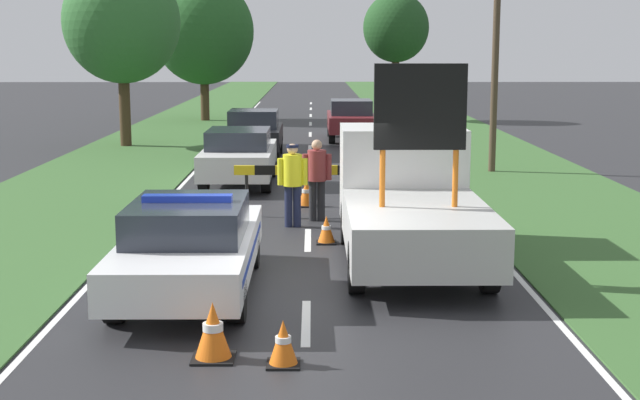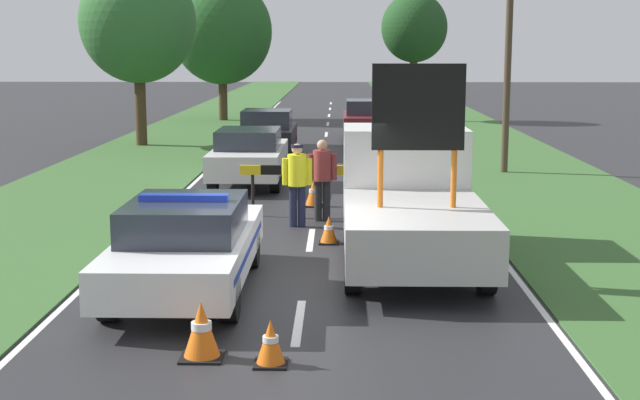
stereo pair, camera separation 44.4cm
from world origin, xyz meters
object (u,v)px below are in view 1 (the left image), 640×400
(traffic_cone_lane_edge, at_px, (204,227))
(roadside_tree_near_left, at_px, (122,22))
(traffic_cone_centre_front, at_px, (213,331))
(queued_car_sedan_black, at_px, (254,133))
(queued_car_wagon_maroon, at_px, (351,119))
(pedestrian_civilian, at_px, (317,173))
(roadside_tree_mid_left, at_px, (203,32))
(utility_pole, at_px, (497,17))
(police_officer, at_px, (293,178))
(police_car, at_px, (190,245))
(traffic_cone_behind_barrier, at_px, (283,343))
(road_barrier, at_px, (296,174))
(traffic_cone_near_police, at_px, (326,230))
(work_truck, at_px, (409,199))
(traffic_cone_near_truck, at_px, (307,193))
(roadside_tree_near_right, at_px, (396,28))
(queued_car_van_white, at_px, (239,156))

(traffic_cone_lane_edge, xyz_separation_m, roadside_tree_near_left, (-4.87, 16.63, 4.17))
(traffic_cone_centre_front, distance_m, traffic_cone_lane_edge, 6.23)
(queued_car_sedan_black, bearing_deg, queued_car_wagon_maroon, -121.64)
(pedestrian_civilian, xyz_separation_m, roadside_tree_mid_left, (-5.42, 25.71, 3.35))
(utility_pole, bearing_deg, queued_car_sedan_black, 153.83)
(queued_car_sedan_black, bearing_deg, roadside_tree_near_left, -34.54)
(queued_car_sedan_black, bearing_deg, police_officer, 97.57)
(police_car, height_order, queued_car_sedan_black, queued_car_sedan_black)
(police_officer, relative_size, traffic_cone_behind_barrier, 3.14)
(police_officer, relative_size, utility_pole, 0.20)
(traffic_cone_lane_edge, distance_m, utility_pole, 12.81)
(pedestrian_civilian, bearing_deg, road_barrier, 155.38)
(queued_car_wagon_maroon, bearing_deg, traffic_cone_near_police, 86.15)
(police_car, bearing_deg, traffic_cone_lane_edge, 89.91)
(road_barrier, xyz_separation_m, traffic_cone_near_police, (0.61, -2.72, -0.66))
(work_truck, relative_size, traffic_cone_centre_front, 7.68)
(police_car, relative_size, traffic_cone_behind_barrier, 9.04)
(traffic_cone_near_truck, bearing_deg, pedestrian_civilian, -82.49)
(road_barrier, bearing_deg, traffic_cone_near_truck, 80.79)
(queued_car_wagon_maroon, bearing_deg, work_truck, 90.40)
(traffic_cone_centre_front, bearing_deg, pedestrian_civilian, 81.47)
(queued_car_sedan_black, bearing_deg, traffic_cone_behind_barrier, 94.66)
(police_officer, xyz_separation_m, traffic_cone_centre_front, (-0.77, -7.85, -0.67))
(queued_car_sedan_black, bearing_deg, traffic_cone_centre_front, 92.24)
(police_officer, height_order, traffic_cone_near_police, police_officer)
(utility_pole, bearing_deg, roadside_tree_near_right, 93.68)
(road_barrier, height_order, utility_pole, utility_pole)
(queued_car_van_white, distance_m, roadside_tree_near_left, 11.16)
(work_truck, relative_size, queued_car_wagon_maroon, 1.23)
(roadside_tree_near_right, bearing_deg, police_car, -100.75)
(road_barrier, height_order, pedestrian_civilian, pedestrian_civilian)
(roadside_tree_mid_left, xyz_separation_m, utility_pole, (10.61, -18.36, 0.12))
(road_barrier, xyz_separation_m, traffic_cone_centre_front, (-0.82, -9.00, -0.58))
(traffic_cone_lane_edge, relative_size, queued_car_sedan_black, 0.18)
(work_truck, distance_m, queued_car_sedan_black, 14.83)
(traffic_cone_behind_barrier, xyz_separation_m, queued_car_van_white, (-1.62, 13.75, 0.51))
(roadside_tree_near_right, bearing_deg, traffic_cone_behind_barrier, -97.36)
(queued_car_wagon_maroon, height_order, roadside_tree_near_left, roadside_tree_near_left)
(queued_car_wagon_maroon, bearing_deg, police_officer, 83.60)
(pedestrian_civilian, xyz_separation_m, traffic_cone_centre_front, (-1.27, -8.49, -0.67))
(pedestrian_civilian, distance_m, queued_car_wagon_maroon, 16.57)
(roadside_tree_near_right, height_order, utility_pole, utility_pole)
(pedestrian_civilian, height_order, utility_pole, utility_pole)
(work_truck, relative_size, pedestrian_civilian, 3.10)
(queued_car_sedan_black, xyz_separation_m, roadside_tree_mid_left, (-3.38, 14.82, 3.54))
(queued_car_sedan_black, bearing_deg, roadside_tree_mid_left, -77.13)
(traffic_cone_near_police, xyz_separation_m, traffic_cone_centre_front, (-1.44, -6.28, 0.09))
(police_officer, xyz_separation_m, traffic_cone_near_truck, (0.27, 2.40, -0.71))
(police_car, bearing_deg, roadside_tree_near_left, 100.75)
(police_officer, bearing_deg, queued_car_sedan_black, -79.68)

